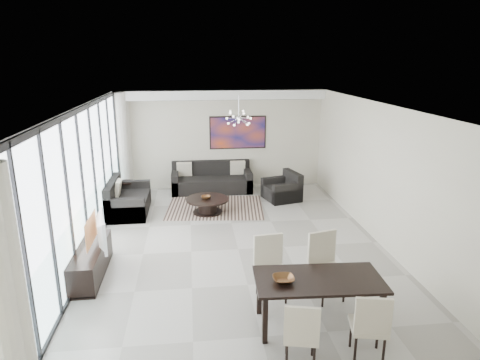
{
  "coord_description": "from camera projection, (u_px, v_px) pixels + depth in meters",
  "views": [
    {
      "loc": [
        -0.91,
        -7.99,
        3.79
      ],
      "look_at": [
        0.13,
        0.79,
        1.25
      ],
      "focal_mm": 32.0,
      "sensor_mm": 36.0,
      "label": 1
    }
  ],
  "objects": [
    {
      "name": "loveseat",
      "position": [
        127.0,
        202.0,
        10.79
      ],
      "size": [
        0.95,
        1.69,
        0.85
      ],
      "color": "black",
      "rests_on": "floor"
    },
    {
      "name": "armchair",
      "position": [
        283.0,
        190.0,
        11.8
      ],
      "size": [
        1.06,
        1.1,
        0.76
      ],
      "color": "black",
      "rests_on": "floor"
    },
    {
      "name": "dining_chair_ne",
      "position": [
        325.0,
        260.0,
        6.92
      ],
      "size": [
        0.61,
        0.61,
        1.09
      ],
      "color": "beige",
      "rests_on": "floor"
    },
    {
      "name": "dining_chair_nw",
      "position": [
        270.0,
        262.0,
        6.9
      ],
      "size": [
        0.53,
        0.53,
        1.04
      ],
      "color": "beige",
      "rests_on": "floor"
    },
    {
      "name": "dining_chair_sw",
      "position": [
        301.0,
        331.0,
        5.27
      ],
      "size": [
        0.52,
        0.52,
        0.94
      ],
      "color": "beige",
      "rests_on": "floor"
    },
    {
      "name": "side_table",
      "position": [
        127.0,
        188.0,
        11.52
      ],
      "size": [
        0.43,
        0.43,
        0.59
      ],
      "color": "black",
      "rests_on": "floor"
    },
    {
      "name": "window_wall",
      "position": [
        88.0,
        186.0,
        8.04
      ],
      "size": [
        0.37,
        8.95,
        2.9
      ],
      "color": "white",
      "rests_on": "floor"
    },
    {
      "name": "sofa_main",
      "position": [
        212.0,
        181.0,
        12.54
      ],
      "size": [
        2.31,
        0.94,
        0.84
      ],
      "color": "black",
      "rests_on": "floor"
    },
    {
      "name": "coffee_table",
      "position": [
        208.0,
        205.0,
        10.78
      ],
      "size": [
        1.08,
        1.08,
        0.38
      ],
      "color": "black",
      "rests_on": "floor"
    },
    {
      "name": "television",
      "position": [
        97.0,
        231.0,
        7.59
      ],
      "size": [
        0.36,
        1.01,
        0.58
      ],
      "primitive_type": "imported",
      "rotation": [
        0.0,
        0.0,
        1.8
      ],
      "color": "gray",
      "rests_on": "tv_console"
    },
    {
      "name": "tv_console",
      "position": [
        90.0,
        262.0,
        7.66
      ],
      "size": [
        0.48,
        1.7,
        0.53
      ],
      "primitive_type": "cube",
      "color": "black",
      "rests_on": "floor"
    },
    {
      "name": "bowl_dining",
      "position": [
        283.0,
        279.0,
        5.99
      ],
      "size": [
        0.31,
        0.31,
        0.08
      ],
      "primitive_type": "imported",
      "rotation": [
        0.0,
        0.0,
        -0.01
      ],
      "color": "brown",
      "rests_on": "dining_table"
    },
    {
      "name": "painting",
      "position": [
        238.0,
        133.0,
        12.64
      ],
      "size": [
        1.68,
        0.04,
        0.98
      ],
      "primitive_type": "cube",
      "color": "#BF431A",
      "rests_on": "room_shell"
    },
    {
      "name": "bowl_coffee",
      "position": [
        206.0,
        197.0,
        10.7
      ],
      "size": [
        0.27,
        0.27,
        0.08
      ],
      "primitive_type": "imported",
      "rotation": [
        0.0,
        0.0,
        -0.09
      ],
      "color": "brown",
      "rests_on": "coffee_table"
    },
    {
      "name": "dining_chair_se",
      "position": [
        370.0,
        323.0,
        5.39
      ],
      "size": [
        0.53,
        0.53,
        0.98
      ],
      "color": "beige",
      "rests_on": "floor"
    },
    {
      "name": "soffit",
      "position": [
        221.0,
        95.0,
        12.11
      ],
      "size": [
        5.98,
        0.4,
        0.26
      ],
      "primitive_type": "cube",
      "color": "white",
      "rests_on": "room_shell"
    },
    {
      "name": "room_shell",
      "position": [
        261.0,
        181.0,
        8.42
      ],
      "size": [
        6.0,
        9.0,
        2.9
      ],
      "color": "#A8A39B",
      "rests_on": "ground"
    },
    {
      "name": "dining_table",
      "position": [
        319.0,
        284.0,
        6.11
      ],
      "size": [
        1.87,
        1.0,
        0.76
      ],
      "color": "black",
      "rests_on": "floor"
    },
    {
      "name": "rug",
      "position": [
        215.0,
        207.0,
        11.22
      ],
      "size": [
        2.64,
        2.13,
        0.01
      ],
      "primitive_type": "cube",
      "rotation": [
        0.0,
        0.0,
        -0.1
      ],
      "color": "black",
      "rests_on": "floor"
    },
    {
      "name": "chandelier",
      "position": [
        239.0,
        118.0,
        10.54
      ],
      "size": [
        0.66,
        0.66,
        0.71
      ],
      "color": "silver",
      "rests_on": "room_shell"
    }
  ]
}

